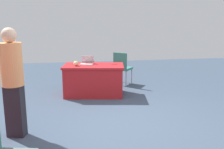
# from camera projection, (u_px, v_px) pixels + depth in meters

# --- Properties ---
(ground_plane) EXTENTS (14.40, 14.40, 0.00)m
(ground_plane) POSITION_uv_depth(u_px,v_px,m) (119.00, 126.00, 4.49)
(ground_plane) COLOR #3D4C60
(table_foreground) EXTENTS (1.59, 1.07, 0.76)m
(table_foreground) POSITION_uv_depth(u_px,v_px,m) (94.00, 80.00, 6.29)
(table_foreground) COLOR #AD1E23
(table_foreground) RESTS_ON ground
(chair_near_front) EXTENTS (0.62, 0.62, 0.95)m
(chair_near_front) POSITION_uv_depth(u_px,v_px,m) (122.00, 66.00, 7.25)
(chair_near_front) COLOR #9E9993
(chair_near_front) RESTS_ON ground
(person_organiser) EXTENTS (0.42, 0.42, 1.74)m
(person_organiser) POSITION_uv_depth(u_px,v_px,m) (12.00, 77.00, 3.91)
(person_organiser) COLOR #26262D
(person_organiser) RESTS_ON ground
(laptop_silver) EXTENTS (0.39, 0.37, 0.21)m
(laptop_silver) POSITION_uv_depth(u_px,v_px,m) (87.00, 63.00, 6.32)
(laptop_silver) COLOR silver
(laptop_silver) RESTS_ON table_foreground
(yarn_ball) EXTENTS (0.12, 0.12, 0.12)m
(yarn_ball) POSITION_uv_depth(u_px,v_px,m) (76.00, 63.00, 6.07)
(yarn_ball) COLOR beige
(yarn_ball) RESTS_ON table_foreground
(scissors_red) EXTENTS (0.18, 0.09, 0.01)m
(scissors_red) POSITION_uv_depth(u_px,v_px,m) (114.00, 64.00, 6.29)
(scissors_red) COLOR red
(scissors_red) RESTS_ON table_foreground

